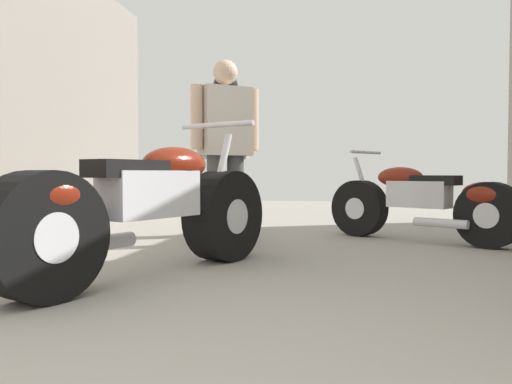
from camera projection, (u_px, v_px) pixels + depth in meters
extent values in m
plane|color=#9E998E|center=(288.00, 258.00, 4.24)|extent=(17.13, 17.13, 0.00)
cylinder|color=black|center=(224.00, 216.00, 4.10)|extent=(0.53, 0.75, 0.70)
cylinder|color=silver|center=(224.00, 216.00, 4.10)|extent=(0.36, 0.36, 0.27)
cylinder|color=black|center=(42.00, 236.00, 2.78)|extent=(0.53, 0.75, 0.70)
cylinder|color=silver|center=(42.00, 236.00, 2.78)|extent=(0.36, 0.36, 0.27)
cube|color=silver|center=(150.00, 194.00, 3.43)|extent=(0.53, 0.75, 0.31)
ellipsoid|color=maroon|center=(175.00, 164.00, 3.63)|extent=(0.50, 0.64, 0.24)
cube|color=black|center=(127.00, 169.00, 3.26)|extent=(0.44, 0.58, 0.11)
ellipsoid|color=maroon|center=(50.00, 195.00, 2.82)|extent=(0.46, 0.56, 0.26)
cylinder|color=silver|center=(220.00, 174.00, 4.05)|extent=(0.17, 0.27, 0.64)
cylinder|color=silver|center=(217.00, 125.00, 4.00)|extent=(0.63, 0.32, 0.04)
cylinder|color=silver|center=(94.00, 244.00, 3.26)|extent=(0.34, 0.59, 0.10)
cylinder|color=black|center=(359.00, 208.00, 5.70)|extent=(0.61, 0.49, 0.61)
cylinder|color=silver|center=(359.00, 208.00, 5.70)|extent=(0.30, 0.29, 0.23)
cylinder|color=black|center=(490.00, 215.00, 4.77)|extent=(0.61, 0.49, 0.61)
cylinder|color=silver|center=(490.00, 215.00, 4.77)|extent=(0.30, 0.29, 0.23)
cube|color=silver|center=(419.00, 194.00, 5.23)|extent=(0.63, 0.53, 0.26)
ellipsoid|color=maroon|center=(400.00, 177.00, 5.36)|extent=(0.55, 0.48, 0.21)
cube|color=black|center=(436.00, 180.00, 5.11)|extent=(0.49, 0.43, 0.09)
ellipsoid|color=maroon|center=(485.00, 194.00, 4.79)|extent=(0.48, 0.44, 0.23)
cylinder|color=silver|center=(363.00, 182.00, 5.67)|extent=(0.22, 0.17, 0.55)
cylinder|color=silver|center=(366.00, 152.00, 5.63)|extent=(0.36, 0.51, 0.03)
cylinder|color=silver|center=(441.00, 223.00, 4.95)|extent=(0.48, 0.36, 0.09)
cylinder|color=#4C4C4C|center=(215.00, 200.00, 4.98)|extent=(0.23, 0.23, 0.85)
cylinder|color=#4C4C4C|center=(236.00, 200.00, 5.08)|extent=(0.23, 0.23, 0.85)
cube|color=#B2A899|center=(225.00, 121.00, 5.01)|extent=(0.53, 0.48, 0.65)
cylinder|color=beige|center=(197.00, 117.00, 4.87)|extent=(0.16, 0.16, 0.60)
cylinder|color=beige|center=(253.00, 120.00, 5.14)|extent=(0.16, 0.16, 0.60)
sphere|color=beige|center=(225.00, 72.00, 4.99)|extent=(0.24, 0.24, 0.24)
cylinder|color=#2D3851|center=(234.00, 197.00, 5.72)|extent=(0.19, 0.19, 0.84)
cylinder|color=#2D3851|center=(217.00, 197.00, 5.80)|extent=(0.19, 0.19, 0.84)
cube|color=#B2A899|center=(226.00, 130.00, 5.73)|extent=(0.51, 0.35, 0.64)
cylinder|color=tan|center=(250.00, 126.00, 5.62)|extent=(0.14, 0.14, 0.59)
cylinder|color=tan|center=(202.00, 128.00, 5.84)|extent=(0.14, 0.14, 0.59)
sphere|color=black|center=(225.00, 87.00, 5.72)|extent=(0.23, 0.23, 0.23)
sphere|color=black|center=(225.00, 86.00, 5.71)|extent=(0.27, 0.27, 0.27)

